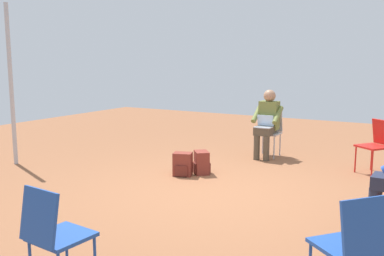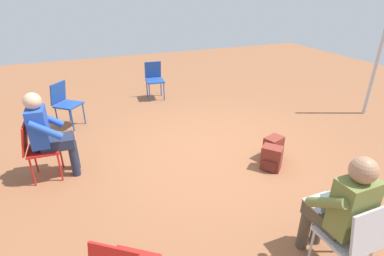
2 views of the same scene
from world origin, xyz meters
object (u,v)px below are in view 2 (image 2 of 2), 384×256
object	(u,v)px
chair_northeast	(65,101)
chair_north	(37,146)
backpack_near_laptop_user	(273,149)
person_with_laptop	(342,207)
backpack_by_empty_chair	(271,159)
chair_east	(154,77)
person_in_blue	(47,131)
chair_west	(353,237)

from	to	relation	value
chair_northeast	chair_north	xyz separation A→B (m)	(-1.70, 0.37, 0.00)
backpack_near_laptop_user	chair_north	bearing A→B (deg)	76.95
chair_north	person_with_laptop	xyz separation A→B (m)	(-2.60, -2.60, 0.20)
chair_north	backpack_by_empty_chair	size ratio (longest dim) A/B	2.36
chair_northeast	chair_north	distance (m)	1.74
chair_north	chair_northeast	bearing A→B (deg)	169.74
chair_east	person_in_blue	xyz separation A→B (m)	(-2.64, 2.18, 0.20)
chair_east	backpack_near_laptop_user	bearing A→B (deg)	110.25
chair_northeast	chair_east	distance (m)	2.18
backpack_near_laptop_user	person_with_laptop	bearing A→B (deg)	159.84
chair_east	backpack_near_laptop_user	distance (m)	3.53
chair_west	backpack_by_empty_chair	distance (m)	1.86
person_in_blue	backpack_by_empty_chair	distance (m)	3.12
chair_west	chair_east	xyz separation A→B (m)	(5.40, 0.26, 0.00)
chair_northeast	person_with_laptop	bearing A→B (deg)	67.61
chair_west	backpack_by_empty_chair	world-z (taller)	chair_west
person_in_blue	backpack_by_empty_chair	world-z (taller)	person_in_blue
chair_west	backpack_near_laptop_user	world-z (taller)	chair_west
chair_west	backpack_by_empty_chair	size ratio (longest dim) A/B	2.36
chair_northeast	chair_north	bearing A→B (deg)	27.81
chair_northeast	person_in_blue	size ratio (longest dim) A/B	0.69
chair_north	chair_east	bearing A→B (deg)	140.48
chair_northeast	chair_west	size ratio (longest dim) A/B	1.00
chair_north	person_in_blue	xyz separation A→B (m)	(-0.01, -0.17, 0.20)
chair_east	person_in_blue	size ratio (longest dim) A/B	0.69
chair_northeast	backpack_by_empty_chair	world-z (taller)	chair_northeast
person_in_blue	backpack_by_empty_chair	bearing A→B (deg)	73.31
person_in_blue	chair_north	bearing A→B (deg)	-90.00
chair_north	chair_east	world-z (taller)	same
chair_east	person_with_laptop	size ratio (longest dim) A/B	0.69
chair_northeast	backpack_by_empty_chair	distance (m)	3.84
chair_northeast	backpack_near_laptop_user	xyz separation A→B (m)	(-2.46, -2.91, -0.34)
chair_east	backpack_by_empty_chair	size ratio (longest dim) A/B	2.36
chair_west	chair_east	size ratio (longest dim) A/B	1.00
person_in_blue	backpack_by_empty_chair	xyz separation A→B (m)	(-0.99, -2.91, -0.54)
person_with_laptop	backpack_by_empty_chair	world-z (taller)	person_with_laptop
backpack_by_empty_chair	chair_north	bearing A→B (deg)	71.99
chair_north	person_with_laptop	world-z (taller)	person_with_laptop
backpack_near_laptop_user	chair_west	bearing A→B (deg)	161.47
chair_east	backpack_near_laptop_user	xyz separation A→B (m)	(-3.39, -0.94, -0.34)
person_in_blue	backpack_by_empty_chair	size ratio (longest dim) A/B	3.44
chair_northeast	chair_north	size ratio (longest dim) A/B	1.00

